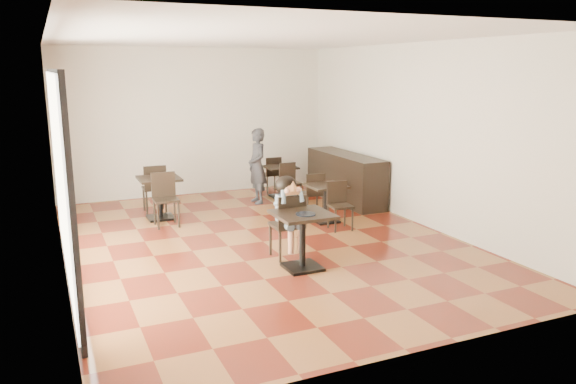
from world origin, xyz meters
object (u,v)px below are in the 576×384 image
child (287,217)px  chair_back_a (271,174)px  child_chair (287,225)px  cafe_table_left (160,198)px  chair_back_b (291,183)px  cafe_table_mid (326,203)px  cafe_table_back (280,182)px  chair_left_a (154,188)px  adult_patron (257,166)px  chair_mid_b (340,206)px  chair_mid_a (312,194)px  child_table (303,241)px  chair_left_b (166,200)px

child → chair_back_a: (1.48, 4.26, -0.20)m
child_chair → cafe_table_left: (-1.28, 2.95, -0.09)m
chair_back_a → chair_back_b: 1.10m
child_chair → child: child is taller
cafe_table_mid → cafe_table_back: (0.04, 2.21, -0.01)m
chair_left_a → cafe_table_back: bearing=-174.4°
adult_patron → chair_back_b: bearing=68.1°
adult_patron → chair_back_a: size_ratio=1.90×
chair_mid_b → chair_back_b: 2.21m
child → chair_mid_a: bearing=55.0°
child_chair → chair_back_a: (1.48, 4.26, -0.08)m
child_chair → chair_back_a: child_chair is taller
child_table → chair_left_a: chair_left_a is taller
chair_mid_a → chair_left_b: (-2.72, 0.34, 0.06)m
chair_mid_a → chair_back_a: chair_mid_a is taller
chair_back_b → adult_patron: bearing=158.1°
adult_patron → cafe_table_back: 0.84m
adult_patron → chair_left_a: size_ratio=1.65×
cafe_table_back → child_chair: bearing=-111.7°
child_table → cafe_table_back: (1.48, 4.26, -0.06)m
chair_mid_b → chair_left_b: chair_left_b is taller
child → cafe_table_back: size_ratio=1.80×
chair_back_a → cafe_table_mid: bearing=88.2°
cafe_table_back → chair_left_b: 3.06m
child_chair → child: bearing=-180.0°
child_chair → chair_mid_a: size_ratio=1.17×
child → adult_patron: adult_patron is taller
child → chair_mid_b: 1.74m
child_table → child_chair: (-0.00, 0.55, 0.08)m
chair_left_a → chair_mid_b: bearing=138.1°
chair_mid_b → chair_left_b: (-2.72, 1.44, 0.06)m
child_table → child: child is taller
cafe_table_left → chair_left_a: (0.00, 0.55, 0.08)m
chair_mid_a → chair_back_b: size_ratio=1.02×
child_table → chair_left_b: 3.22m
child_table → cafe_table_mid: 2.51m
chair_mid_a → chair_mid_b: 1.10m
chair_mid_a → chair_back_a: (0.04, 2.21, -0.01)m
child → chair_left_a: (-1.28, 3.50, -0.14)m
chair_left_a → child_table: bearing=108.6°
child_chair → cafe_table_back: size_ratio=1.43×
chair_left_b → chair_back_a: 3.33m
cafe_table_back → chair_left_a: bearing=-175.5°
chair_mid_a → child_chair: bearing=60.0°
adult_patron → chair_mid_b: size_ratio=1.87×
chair_mid_a → chair_back_b: chair_mid_a is taller
child → chair_back_b: size_ratio=1.49×
cafe_table_back → chair_left_a: 2.77m
cafe_table_back → chair_left_a: size_ratio=0.72×
child_chair → chair_mid_a: (1.44, 2.06, -0.07)m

